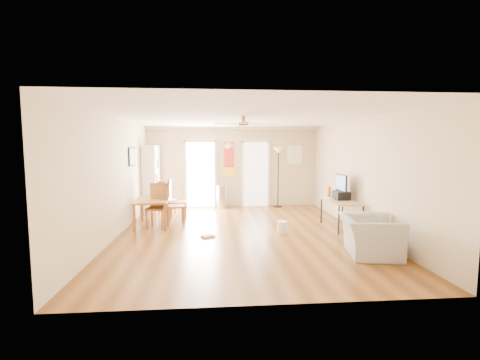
{
  "coord_description": "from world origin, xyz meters",
  "views": [
    {
      "loc": [
        -0.66,
        -7.39,
        1.94
      ],
      "look_at": [
        0.0,
        0.6,
        1.15
      ],
      "focal_mm": 24.94,
      "sensor_mm": 36.0,
      "label": 1
    }
  ],
  "objects": [
    {
      "name": "ac_grille",
      "position": [
        2.05,
        3.47,
        1.7
      ],
      "size": [
        0.5,
        0.04,
        0.6
      ],
      "primitive_type": "cube",
      "color": "white",
      "rests_on": "wall_back"
    },
    {
      "name": "wall_right",
      "position": [
        2.75,
        0.0,
        1.3
      ],
      "size": [
        0.04,
        7.0,
        2.6
      ],
      "primitive_type": null,
      "color": "beige",
      "rests_on": "floor"
    },
    {
      "name": "ceiling_fan",
      "position": [
        0.0,
        -0.3,
        2.43
      ],
      "size": [
        1.24,
        1.24,
        0.2
      ],
      "primitive_type": null,
      "color": "#593819",
      "rests_on": "ceiling"
    },
    {
      "name": "printer",
      "position": [
        2.45,
        0.38,
        0.78
      ],
      "size": [
        0.35,
        0.4,
        0.2
      ],
      "primitive_type": "cube",
      "rotation": [
        0.0,
        0.0,
        0.04
      ],
      "color": "black",
      "rests_on": "computer_desk"
    },
    {
      "name": "dining_chair_far",
      "position": [
        -1.98,
        2.29,
        0.49
      ],
      "size": [
        0.51,
        0.51,
        0.97
      ],
      "primitive_type": null,
      "rotation": [
        0.0,
        0.0,
        2.81
      ],
      "color": "olive",
      "rests_on": "floor"
    },
    {
      "name": "wall_back",
      "position": [
        0.0,
        3.5,
        1.3
      ],
      "size": [
        5.5,
        0.04,
        2.6
      ],
      "primitive_type": null,
      "color": "beige",
      "rests_on": "floor"
    },
    {
      "name": "dining_chair_right_b",
      "position": [
        -1.6,
        0.92,
        0.53
      ],
      "size": [
        0.51,
        0.51,
        1.07
      ],
      "primitive_type": null,
      "rotation": [
        0.0,
        0.0,
        1.76
      ],
      "color": "#9F6433",
      "rests_on": "floor"
    },
    {
      "name": "wastebasket_b",
      "position": [
        2.39,
        -0.84,
        0.16
      ],
      "size": [
        0.32,
        0.32,
        0.33
      ],
      "primitive_type": "cylinder",
      "rotation": [
        0.0,
        0.0,
        0.16
      ],
      "color": "silver",
      "rests_on": "floor"
    },
    {
      "name": "dining_table",
      "position": [
        -2.15,
        0.89,
        0.34
      ],
      "size": [
        0.89,
        1.39,
        0.67
      ],
      "primitive_type": null,
      "rotation": [
        0.0,
        0.0,
        0.06
      ],
      "color": "olive",
      "rests_on": "floor"
    },
    {
      "name": "bookshelf",
      "position": [
        -2.53,
        2.9,
        1.0
      ],
      "size": [
        0.62,
        0.97,
        2.0
      ],
      "primitive_type": null,
      "rotation": [
        0.0,
        0.0,
        0.27
      ],
      "color": "silver",
      "rests_on": "floor"
    },
    {
      "name": "floor",
      "position": [
        0.0,
        0.0,
        0.0
      ],
      "size": [
        7.0,
        7.0,
        0.0
      ],
      "primitive_type": "plane",
      "color": "brown",
      "rests_on": "ground"
    },
    {
      "name": "bathroom_doorway",
      "position": [
        0.75,
        3.48,
        1.05
      ],
      "size": [
        0.8,
        0.1,
        2.1
      ],
      "primitive_type": null,
      "color": "white",
      "rests_on": "wall_back"
    },
    {
      "name": "dining_chair_near",
      "position": [
        -2.01,
        0.66,
        0.53
      ],
      "size": [
        0.5,
        0.5,
        1.06
      ],
      "primitive_type": null,
      "rotation": [
        0.0,
        0.0,
        -0.15
      ],
      "color": "#9E6C33",
      "rests_on": "floor"
    },
    {
      "name": "computer_desk",
      "position": [
        2.38,
        0.21,
        0.34
      ],
      "size": [
        0.63,
        1.26,
        0.68
      ],
      "primitive_type": null,
      "color": "tan",
      "rests_on": "floor"
    },
    {
      "name": "wall_left",
      "position": [
        -2.75,
        0.0,
        1.3
      ],
      "size": [
        0.04,
        7.0,
        2.6
      ],
      "primitive_type": null,
      "color": "beige",
      "rests_on": "floor"
    },
    {
      "name": "armchair",
      "position": [
        2.15,
        -1.75,
        0.35
      ],
      "size": [
        1.12,
        1.23,
        0.7
      ],
      "primitive_type": "imported",
      "rotation": [
        0.0,
        0.0,
        1.38
      ],
      "color": "#A0A09B",
      "rests_on": "floor"
    },
    {
      "name": "keyboard",
      "position": [
        2.2,
        0.57,
        0.68
      ],
      "size": [
        0.17,
        0.42,
        0.02
      ],
      "primitive_type": "cube",
      "rotation": [
        0.0,
        0.0,
        0.1
      ],
      "color": "silver",
      "rests_on": "computer_desk"
    },
    {
      "name": "torchiere_lamp",
      "position": [
        1.46,
        3.21,
        0.97
      ],
      "size": [
        0.37,
        0.37,
        1.93
      ],
      "primitive_type": null,
      "rotation": [
        0.0,
        0.0,
        0.03
      ],
      "color": "black",
      "rests_on": "floor"
    },
    {
      "name": "floor_cloth",
      "position": [
        -0.78,
        -0.3,
        0.02
      ],
      "size": [
        0.32,
        0.3,
        0.04
      ],
      "primitive_type": "cube",
      "rotation": [
        0.0,
        0.0,
        0.52
      ],
      "color": "gray",
      "rests_on": "floor"
    },
    {
      "name": "wall_front",
      "position": [
        0.0,
        -3.5,
        1.3
      ],
      "size": [
        5.5,
        0.04,
        2.6
      ],
      "primitive_type": null,
      "color": "beige",
      "rests_on": "floor"
    },
    {
      "name": "kitchen_doorway",
      "position": [
        -1.05,
        3.48,
        1.05
      ],
      "size": [
        0.9,
        0.1,
        2.1
      ],
      "primitive_type": null,
      "color": "white",
      "rests_on": "wall_back"
    },
    {
      "name": "imac",
      "position": [
        2.47,
        0.45,
        0.98
      ],
      "size": [
        0.19,
        0.66,
        0.6
      ],
      "primitive_type": null,
      "rotation": [
        0.0,
        0.0,
        -0.15
      ],
      "color": "black",
      "rests_on": "computer_desk"
    },
    {
      "name": "crown_molding",
      "position": [
        0.0,
        0.0,
        2.56
      ],
      "size": [
        5.5,
        7.0,
        0.08
      ],
      "primitive_type": null,
      "color": "white",
      "rests_on": "wall_back"
    },
    {
      "name": "trash_can",
      "position": [
        -0.37,
        3.24,
        0.35
      ],
      "size": [
        0.39,
        0.39,
        0.7
      ],
      "primitive_type": "cylinder",
      "rotation": [
        0.0,
        0.0,
        0.23
      ],
      "color": "silver",
      "rests_on": "floor"
    },
    {
      "name": "wastebasket_a",
      "position": [
        0.91,
        -0.07,
        0.13
      ],
      "size": [
        0.27,
        0.27,
        0.27
      ],
      "primitive_type": "cylinder",
      "rotation": [
        0.0,
        0.0,
        0.18
      ],
      "color": "white",
      "rests_on": "floor"
    },
    {
      "name": "wall_decal",
      "position": [
        -0.13,
        3.48,
        1.55
      ],
      "size": [
        0.46,
        0.03,
        1.1
      ],
      "primitive_type": "cube",
      "color": "red",
      "rests_on": "wall_back"
    },
    {
      "name": "framed_poster",
      "position": [
        -2.73,
        1.4,
        1.7
      ],
      "size": [
        0.04,
        0.66,
        0.48
      ],
      "primitive_type": "cube",
      "color": "black",
      "rests_on": "wall_left"
    },
    {
      "name": "ceiling",
      "position": [
        0.0,
        0.0,
        2.6
      ],
      "size": [
        5.5,
        7.0,
        0.0
      ],
      "primitive_type": null,
      "color": "silver",
      "rests_on": "floor"
    },
    {
      "name": "orange_bottle",
      "position": [
        2.3,
        0.8,
        0.81
      ],
      "size": [
        0.11,
        0.11,
        0.26
      ],
      "primitive_type": "cylinder",
      "rotation": [
        0.0,
        0.0,
        0.27
      ],
      "color": "#CC5B12",
      "rests_on": "computer_desk"
    },
    {
      "name": "dining_chair_right_a",
      "position": [
        -1.6,
        1.51,
        0.54
      ],
      "size": [
        0.44,
        0.44,
        1.08
      ],
      "primitive_type": null,
      "rotation": [
        0.0,
        0.0,
        1.57
      ],
      "color": "#985A31",
      "rests_on": "floor"
    }
  ]
}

